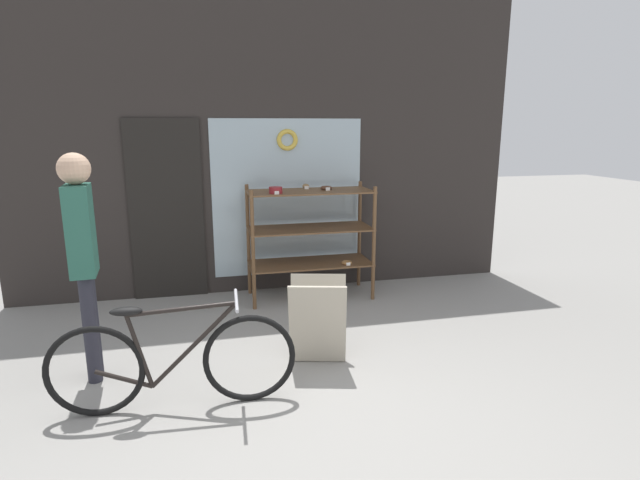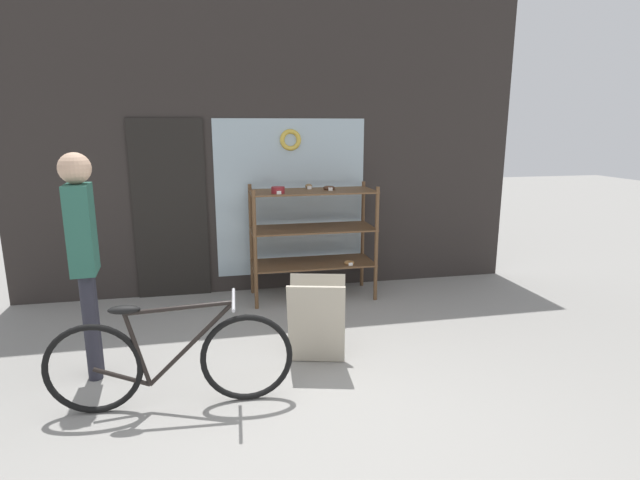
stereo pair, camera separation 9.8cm
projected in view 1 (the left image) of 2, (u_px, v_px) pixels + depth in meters
name	position (u px, v px, depth m)	size (l,w,h in m)	color
ground_plane	(332.00, 416.00, 3.55)	(30.00, 30.00, 0.00)	gray
storefront_facade	(268.00, 143.00, 5.95)	(6.15, 0.13, 3.72)	#2D2826
display_case	(310.00, 229.00, 5.85)	(1.44, 0.60, 1.36)	brown
bicycle	(173.00, 362.00, 3.57)	(1.75, 0.46, 0.81)	black
sandwich_board	(318.00, 321.00, 4.28)	(0.56, 0.49, 0.74)	#B2A893
pedestrian	(83.00, 248.00, 3.84)	(0.24, 0.33, 1.82)	#282833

